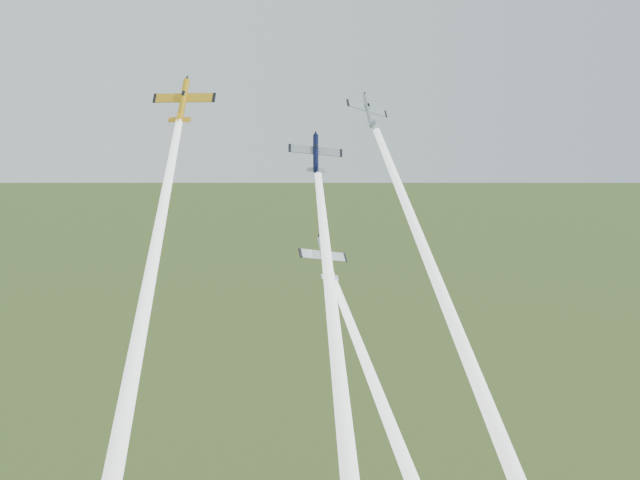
{
  "coord_description": "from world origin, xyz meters",
  "views": [
    {
      "loc": [
        -30.09,
        -106.02,
        111.3
      ],
      "look_at": [
        0.0,
        -6.0,
        92.0
      ],
      "focal_mm": 45.0,
      "sensor_mm": 36.0,
      "label": 1
    }
  ],
  "objects_px": {
    "plane_navy": "(316,153)",
    "plane_silver_low": "(325,258)",
    "plane_silver_right": "(368,111)",
    "plane_yellow": "(183,101)"
  },
  "relations": [
    {
      "from": "plane_yellow",
      "to": "plane_silver_low",
      "type": "bearing_deg",
      "value": -18.62
    },
    {
      "from": "plane_yellow",
      "to": "plane_navy",
      "type": "xyz_separation_m",
      "value": [
        16.46,
        -6.57,
        -6.84
      ]
    },
    {
      "from": "plane_navy",
      "to": "plane_silver_low",
      "type": "bearing_deg",
      "value": -90.21
    },
    {
      "from": "plane_yellow",
      "to": "plane_silver_right",
      "type": "height_order",
      "value": "plane_yellow"
    },
    {
      "from": "plane_navy",
      "to": "plane_silver_low",
      "type": "relative_size",
      "value": 0.98
    },
    {
      "from": "plane_silver_right",
      "to": "plane_silver_low",
      "type": "xyz_separation_m",
      "value": [
        -9.73,
        -11.23,
        -18.08
      ]
    },
    {
      "from": "plane_silver_right",
      "to": "plane_silver_low",
      "type": "height_order",
      "value": "plane_silver_right"
    },
    {
      "from": "plane_navy",
      "to": "plane_silver_low",
      "type": "distance_m",
      "value": 14.9
    },
    {
      "from": "plane_silver_right",
      "to": "plane_yellow",
      "type": "bearing_deg",
      "value": 157.97
    },
    {
      "from": "plane_yellow",
      "to": "plane_silver_low",
      "type": "xyz_separation_m",
      "value": [
        15.34,
        -14.38,
        -19.48
      ]
    }
  ]
}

